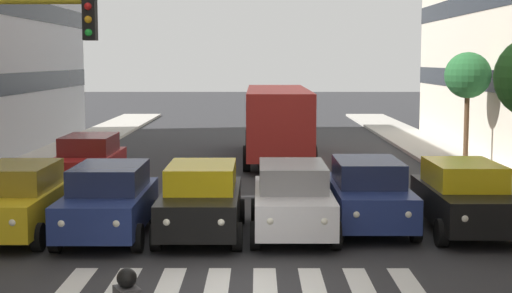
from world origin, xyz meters
TOP-DOWN VIEW (x-y plane):
  - ground_plane at (0.00, 0.00)m, footprint 180.00×180.00m
  - crosswalk_markings at (0.00, 0.00)m, footprint 6.75×2.80m
  - car_0 at (-5.36, -4.75)m, footprint 2.02×4.44m
  - car_1 at (-3.08, -5.19)m, footprint 2.02×4.44m
  - car_2 at (-1.15, -4.46)m, footprint 2.02×4.44m
  - car_3 at (1.04, -4.35)m, footprint 2.02×4.44m
  - car_4 at (3.22, -4.22)m, footprint 2.02×4.44m
  - car_5 at (5.43, -4.31)m, footprint 2.02×4.44m
  - car_row2_0 at (5.29, -11.59)m, footprint 2.02×4.44m
  - bus_behind_traffic at (-1.15, -18.85)m, footprint 2.78×10.50m
  - street_lamp_left at (-7.13, -7.24)m, footprint 3.16×0.28m
  - street_tree_2 at (-8.67, -17.08)m, footprint 1.84×1.84m

SIDE VIEW (x-z plane):
  - ground_plane at x=0.00m, z-range 0.00..0.00m
  - crosswalk_markings at x=0.00m, z-range 0.00..0.01m
  - car_0 at x=-5.36m, z-range 0.03..1.75m
  - car_1 at x=-3.08m, z-range 0.03..1.75m
  - car_2 at x=-1.15m, z-range 0.03..1.75m
  - car_3 at x=1.04m, z-range 0.03..1.75m
  - car_4 at x=3.22m, z-range 0.03..1.75m
  - car_5 at x=5.43m, z-range 0.03..1.75m
  - car_row2_0 at x=5.29m, z-range 0.03..1.75m
  - bus_behind_traffic at x=-1.15m, z-range 0.36..3.36m
  - street_tree_2 at x=-8.67m, z-range 1.38..5.76m
  - street_lamp_left at x=-7.13m, z-range 1.00..8.85m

